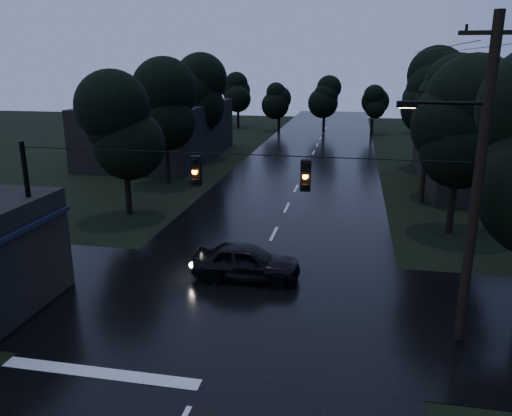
% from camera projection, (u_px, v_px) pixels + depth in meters
% --- Properties ---
extents(main_road, '(12.00, 120.00, 0.02)m').
position_uv_depth(main_road, '(296.00, 189.00, 35.48)').
color(main_road, black).
rests_on(main_road, ground).
extents(cross_street, '(60.00, 9.00, 0.02)m').
position_uv_depth(cross_street, '(240.00, 304.00, 18.52)').
color(cross_street, black).
rests_on(cross_street, ground).
extents(building_far_right, '(10.00, 14.00, 4.40)m').
position_uv_depth(building_far_right, '(496.00, 155.00, 36.05)').
color(building_far_right, black).
rests_on(building_far_right, ground).
extents(building_far_left, '(10.00, 16.00, 5.00)m').
position_uv_depth(building_far_left, '(161.00, 131.00, 46.78)').
color(building_far_left, black).
rests_on(building_far_left, ground).
extents(utility_pole_main, '(3.50, 0.30, 10.00)m').
position_uv_depth(utility_pole_main, '(475.00, 181.00, 14.74)').
color(utility_pole_main, black).
rests_on(utility_pole_main, ground).
extents(utility_pole_far, '(2.00, 0.30, 7.50)m').
position_uv_depth(utility_pole_far, '(427.00, 142.00, 30.98)').
color(utility_pole_far, black).
rests_on(utility_pole_far, ground).
extents(anchor_pole_left, '(0.18, 0.18, 6.00)m').
position_uv_depth(anchor_pole_left, '(32.00, 223.00, 18.12)').
color(anchor_pole_left, black).
rests_on(anchor_pole_left, ground).
extents(span_signals, '(15.00, 0.37, 1.12)m').
position_uv_depth(span_signals, '(248.00, 172.00, 16.00)').
color(span_signals, black).
rests_on(span_signals, ground).
extents(tree_left_a, '(3.92, 3.92, 8.26)m').
position_uv_depth(tree_left_a, '(123.00, 125.00, 28.13)').
color(tree_left_a, black).
rests_on(tree_left_a, ground).
extents(tree_left_b, '(4.20, 4.20, 8.85)m').
position_uv_depth(tree_left_b, '(164.00, 106.00, 35.68)').
color(tree_left_b, black).
rests_on(tree_left_b, ground).
extents(tree_left_c, '(4.48, 4.48, 9.44)m').
position_uv_depth(tree_left_c, '(198.00, 93.00, 45.10)').
color(tree_left_c, black).
rests_on(tree_left_c, ground).
extents(tree_right_a, '(4.20, 4.20, 8.85)m').
position_uv_depth(tree_right_a, '(460.00, 126.00, 24.71)').
color(tree_right_a, black).
rests_on(tree_right_a, ground).
extents(tree_right_b, '(4.48, 4.48, 9.44)m').
position_uv_depth(tree_right_b, '(447.00, 105.00, 32.03)').
color(tree_right_b, black).
rests_on(tree_right_b, ground).
extents(tree_right_c, '(4.76, 4.76, 10.03)m').
position_uv_depth(tree_right_c, '(434.00, 91.00, 41.24)').
color(tree_right_c, black).
rests_on(tree_right_c, ground).
extents(car, '(4.47, 1.91, 1.51)m').
position_uv_depth(car, '(246.00, 262.00, 20.50)').
color(car, black).
rests_on(car, ground).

